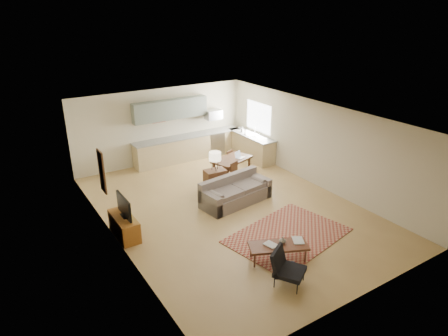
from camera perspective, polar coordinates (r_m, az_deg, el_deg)
room at (r=10.87m, az=0.85°, el=0.47°), size 9.00×9.00×9.00m
kitchen_counter_back at (r=15.00m, az=-5.06°, el=2.99°), size 4.26×0.64×0.92m
kitchen_counter_right at (r=15.06m, az=3.90°, el=3.11°), size 0.64×2.26×0.92m
kitchen_range at (r=15.51m, az=-1.46°, el=3.68°), size 0.62×0.62×0.90m
kitchen_microwave at (r=15.21m, az=-1.54°, el=7.63°), size 0.62×0.40×0.35m
upper_cabinets at (r=14.45m, az=-7.67°, el=8.30°), size 2.80×0.34×0.70m
window_right at (r=14.92m, az=4.95°, el=7.26°), size 0.02×1.40×1.05m
wall_art_left at (r=10.36m, az=-17.02°, el=-0.49°), size 0.06×0.42×1.10m
triptych at (r=14.47m, az=-9.31°, el=7.41°), size 1.70×0.04×0.50m
rug at (r=10.30m, az=9.10°, el=-9.49°), size 3.26×2.57×0.02m
sofa at (r=11.61m, az=1.74°, el=-3.24°), size 2.34×1.26×0.78m
coffee_table at (r=9.30m, az=7.72°, el=-11.84°), size 1.43×1.02×0.40m
book_a at (r=9.08m, az=6.24°, el=-11.10°), size 0.34×0.38×0.03m
book_b at (r=9.37m, az=9.82°, el=-10.17°), size 0.52×0.53×0.02m
vase at (r=9.22m, az=8.36°, el=-10.15°), size 0.19×0.19×0.16m
armchair at (r=8.53m, az=9.40°, el=-13.97°), size 0.92×0.92×0.77m
tv_credenza at (r=10.37m, az=-14.07°, el=-8.04°), size 0.45×1.17×0.54m
tv at (r=10.12m, az=-14.11°, el=-5.33°), size 0.09×0.90×0.54m
console_table at (r=12.25m, az=-1.27°, el=-1.90°), size 0.68×0.48×0.75m
table_lamp at (r=11.99m, az=-1.30°, el=1.03°), size 0.36×0.36×0.60m
dining_table at (r=13.30m, az=1.13°, el=-0.03°), size 1.52×1.16×0.68m
dining_chair_near at (r=12.66m, az=2.08°, el=-0.96°), size 0.51×0.52×0.80m
dining_chair_far at (r=13.92m, az=0.27°, el=1.18°), size 0.49×0.50×0.76m
laptop at (r=13.21m, az=2.34°, el=1.89°), size 0.35×0.31×0.22m
soap_bottle at (r=15.19m, az=2.64°, el=5.50°), size 0.12×0.12×0.19m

